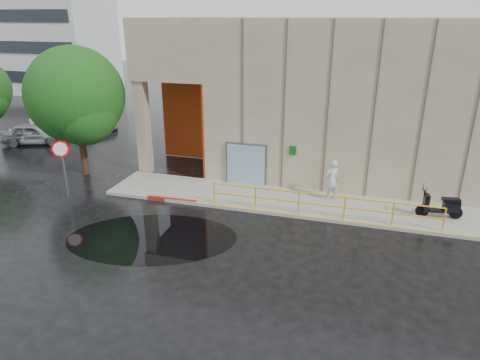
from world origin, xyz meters
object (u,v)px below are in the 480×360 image
object	(u,v)px
red_curb	(172,200)
stop_sign	(62,156)
car_a	(34,134)
person	(332,180)
car_c	(83,121)
car_b	(62,121)
tree_near	(77,99)
scooter	(442,200)

from	to	relation	value
red_curb	stop_sign	bearing A→B (deg)	-171.34
stop_sign	car_a	world-z (taller)	stop_sign
person	car_c	distance (m)	20.77
red_curb	car_b	size ratio (longest dim) A/B	0.56
person	car_c	world-z (taller)	person
tree_near	car_a	bearing A→B (deg)	148.94
scooter	car_b	distance (m)	26.43
person	car_b	xyz separation A→B (m)	(-20.48, 7.79, -0.39)
stop_sign	car_a	size ratio (longest dim) A/B	0.69
scooter	car_c	bearing A→B (deg)	151.57
person	red_curb	bearing A→B (deg)	-19.88
red_curb	car_b	bearing A→B (deg)	143.79
person	car_b	size ratio (longest dim) A/B	0.44
scooter	tree_near	world-z (taller)	tree_near
car_c	tree_near	xyz separation A→B (m)	(6.01, -8.31, 3.39)
car_b	red_curb	bearing A→B (deg)	-144.28
red_curb	car_b	xyz separation A→B (m)	(-13.42, 9.82, 0.62)
red_curb	car_b	world-z (taller)	car_b
scooter	red_curb	size ratio (longest dim) A/B	0.79
car_c	red_curb	bearing A→B (deg)	-153.99
person	tree_near	bearing A→B (deg)	-36.09
stop_sign	car_c	world-z (taller)	stop_sign
stop_sign	car_a	bearing A→B (deg)	124.44
scooter	car_b	xyz separation A→B (m)	(-25.03, 8.47, -0.27)
red_curb	car_a	world-z (taller)	car_a
scooter	car_c	distance (m)	25.23
scooter	car_c	xyz separation A→B (m)	(-23.57, 9.02, -0.27)
car_a	person	bearing A→B (deg)	-124.29
stop_sign	car_c	distance (m)	13.16
red_curb	car_b	distance (m)	16.64
scooter	car_a	xyz separation A→B (m)	(-24.51, 4.90, -0.29)
tree_near	red_curb	bearing A→B (deg)	-19.15
scooter	stop_sign	distance (m)	16.85
stop_sign	tree_near	xyz separation A→B (m)	(-0.87, 2.84, 2.08)
person	car_a	xyz separation A→B (m)	(-19.96, 4.22, -0.41)
red_curb	car_a	bearing A→B (deg)	154.14
stop_sign	car_b	bearing A→B (deg)	114.58
scooter	car_a	distance (m)	25.00
scooter	tree_near	size ratio (longest dim) A/B	0.28
person	tree_near	size ratio (longest dim) A/B	0.28
person	tree_near	distance (m)	13.34
stop_sign	car_c	size ratio (longest dim) A/B	0.57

